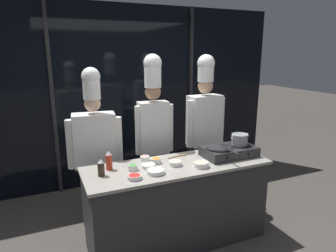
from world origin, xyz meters
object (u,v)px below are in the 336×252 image
(stock_pot, at_px, (240,139))
(prep_bowl_noodles, at_px, (175,163))
(portable_stove, at_px, (229,151))
(chef_line, at_px, (204,119))
(prep_bowl_bell_pepper, at_px, (134,177))
(prep_bowl_chicken, at_px, (201,164))
(squeeze_bottle_chili, at_px, (109,161))
(prep_bowl_shrimp, at_px, (145,158))
(chef_sous, at_px, (154,121))
(squeeze_bottle_soy, at_px, (101,168))
(frying_pan, at_px, (219,146))
(prep_bowl_bean_sprouts, at_px, (156,171))
(chef_head, at_px, (95,141))
(serving_spoon_slotted, at_px, (181,155))
(prep_bowl_carrots, at_px, (156,160))
(prep_bowl_scallions, at_px, (133,167))
(prep_bowl_garlic, at_px, (149,166))

(stock_pot, xyz_separation_m, prep_bowl_noodles, (-0.80, -0.02, -0.15))
(portable_stove, relative_size, chef_line, 0.30)
(chef_line, bearing_deg, prep_bowl_bell_pepper, 30.66)
(prep_bowl_chicken, bearing_deg, squeeze_bottle_chili, 160.41)
(squeeze_bottle_chili, xyz_separation_m, prep_bowl_shrimp, (0.41, 0.10, -0.07))
(stock_pot, xyz_separation_m, chef_sous, (-0.76, 0.69, 0.12))
(squeeze_bottle_soy, distance_m, chef_line, 1.66)
(frying_pan, height_order, prep_bowl_bean_sprouts, frying_pan)
(squeeze_bottle_chili, distance_m, chef_head, 0.56)
(squeeze_bottle_soy, height_order, chef_sous, chef_sous)
(serving_spoon_slotted, bearing_deg, prep_bowl_bell_pepper, -149.60)
(serving_spoon_slotted, distance_m, chef_head, 0.99)
(prep_bowl_bell_pepper, xyz_separation_m, prep_bowl_carrots, (0.33, 0.30, 0.01))
(prep_bowl_scallions, height_order, chef_sous, chef_sous)
(prep_bowl_shrimp, relative_size, chef_head, 0.05)
(portable_stove, xyz_separation_m, chef_head, (-1.34, 0.70, 0.09))
(chef_sous, bearing_deg, prep_bowl_bean_sprouts, 73.66)
(portable_stove, relative_size, prep_bowl_garlic, 4.18)
(prep_bowl_carrots, bearing_deg, prep_bowl_noodles, -42.95)
(prep_bowl_shrimp, relative_size, chef_line, 0.05)
(frying_pan, relative_size, squeeze_bottle_chili, 2.60)
(chef_sous, bearing_deg, serving_spoon_slotted, 109.58)
(prep_bowl_garlic, bearing_deg, prep_bowl_shrimp, 80.42)
(portable_stove, distance_m, prep_bowl_noodles, 0.67)
(chef_head, bearing_deg, prep_bowl_garlic, 128.58)
(prep_bowl_noodles, relative_size, prep_bowl_scallions, 1.37)
(frying_pan, xyz_separation_m, squeeze_bottle_soy, (-1.28, 0.02, -0.06))
(portable_stove, bearing_deg, prep_bowl_garlic, 178.08)
(prep_bowl_bean_sprouts, bearing_deg, squeeze_bottle_chili, 143.78)
(stock_pot, height_order, squeeze_bottle_soy, stock_pot)
(portable_stove, height_order, chef_line, chef_line)
(prep_bowl_shrimp, bearing_deg, prep_bowl_garlic, -99.58)
(prep_bowl_noodles, height_order, prep_bowl_bean_sprouts, prep_bowl_noodles)
(prep_bowl_bell_pepper, bearing_deg, squeeze_bottle_soy, 143.66)
(prep_bowl_scallions, distance_m, serving_spoon_slotted, 0.64)
(frying_pan, height_order, stock_pot, stock_pot)
(prep_bowl_carrots, bearing_deg, prep_bowl_bell_pepper, -137.69)
(frying_pan, xyz_separation_m, prep_bowl_noodles, (-0.53, -0.02, -0.11))
(chef_head, bearing_deg, serving_spoon_slotted, 157.84)
(prep_bowl_garlic, distance_m, serving_spoon_slotted, 0.49)
(prep_bowl_scallions, distance_m, chef_sous, 0.86)
(portable_stove, distance_m, serving_spoon_slotted, 0.54)
(squeeze_bottle_chili, relative_size, prep_bowl_chicken, 1.28)
(squeeze_bottle_soy, distance_m, chef_head, 0.68)
(prep_bowl_shrimp, distance_m, serving_spoon_slotted, 0.42)
(stock_pot, height_order, prep_bowl_bell_pepper, stock_pot)
(squeeze_bottle_chili, relative_size, prep_bowl_bean_sprouts, 1.13)
(squeeze_bottle_chili, xyz_separation_m, prep_bowl_bell_pepper, (0.16, -0.32, -0.07))
(prep_bowl_chicken, xyz_separation_m, prep_bowl_scallions, (-0.66, 0.19, 0.00))
(prep_bowl_chicken, xyz_separation_m, prep_bowl_garlic, (-0.49, 0.19, -0.01))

